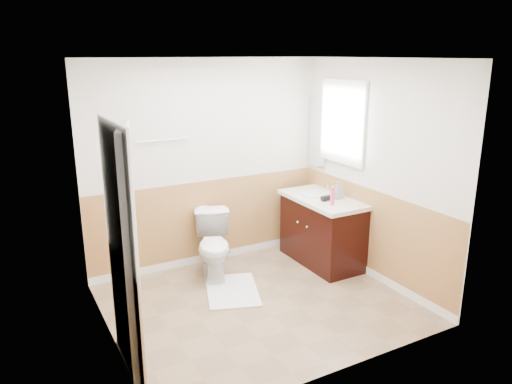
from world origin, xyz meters
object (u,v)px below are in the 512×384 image
toilet (214,246)px  vanity_cabinet (322,232)px  soap_dispenser (338,190)px  lotion_bottle (332,196)px  bath_mat (232,291)px

toilet → vanity_cabinet: bearing=7.4°
vanity_cabinet → soap_dispenser: size_ratio=5.23×
toilet → lotion_bottle: lotion_bottle is taller
toilet → bath_mat: (0.00, -0.47, -0.36)m
lotion_bottle → vanity_cabinet: bearing=71.8°
bath_mat → toilet: bearing=90.0°
lotion_bottle → soap_dispenser: 0.29m
vanity_cabinet → soap_dispenser: bearing=-44.3°
toilet → soap_dispenser: soap_dispenser is taller
toilet → vanity_cabinet: 1.37m
bath_mat → lotion_bottle: (1.24, -0.12, 0.95)m
bath_mat → soap_dispenser: size_ratio=3.81×
vanity_cabinet → toilet: bearing=167.7°
bath_mat → vanity_cabinet: size_ratio=0.73×
vanity_cabinet → lotion_bottle: size_ratio=5.00×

